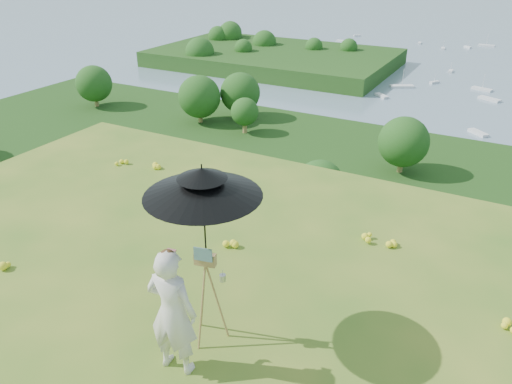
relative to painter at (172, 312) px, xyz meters
The scene contains 11 objects.
forest_slope 45.51m from the painter, 90.56° to the left, with size 140.00×56.00×22.00m, color #183C10.
shoreline_tier 82.98m from the painter, 90.26° to the left, with size 170.00×28.00×8.00m, color #666251.
peninsula 174.34m from the painter, 116.01° to the left, with size 90.00×60.00×12.00m, color #183C10, non-canonical shape.
slope_trees 37.84m from the painter, 90.56° to the left, with size 110.00×50.00×6.00m, color #265018, non-canonical shape.
harbor_town 80.31m from the painter, 90.26° to the left, with size 110.00×22.00×5.00m, color silver, non-canonical shape.
moored_boats 164.53m from the painter, 94.58° to the left, with size 140.00×140.00×0.70m, color white, non-canonical shape.
wildflowers 0.92m from the painter, 131.03° to the right, with size 10.00×10.50×0.12m, color yellow, non-canonical shape.
painter is the anchor object (origin of this frame).
field_easel 0.63m from the painter, 84.31° to the left, with size 0.53×0.53×1.39m, color olive, non-canonical shape.
sun_umbrella 1.15m from the painter, 84.84° to the left, with size 1.35×1.35×1.27m, color black, non-canonical shape.
painter_cap 0.78m from the painter, ahead, with size 0.18×0.22×0.10m, color #C26A6E, non-canonical shape.
Camera 1 is at (3.27, -2.80, 4.57)m, focal length 35.00 mm.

